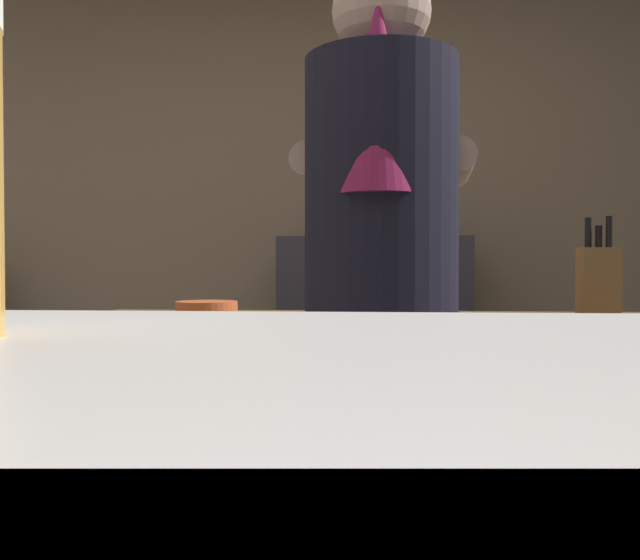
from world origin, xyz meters
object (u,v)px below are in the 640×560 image
Objects in this scene: bartender at (381,290)px; bottle_vinegar at (420,214)px; knife_block at (598,282)px; bottle_soy at (422,219)px; chefs_knife at (480,318)px; mixing_bowl at (207,310)px; bottle_hot_sauce at (357,224)px.

bottle_vinegar is at bearing -2.33° from bartender.
knife_block is 1.30× the size of bottle_soy.
bottle_soy is 0.11m from bottle_vinegar.
bottle_vinegar is (-0.02, -0.11, 0.02)m from bottle_soy.
bottle_vinegar is (-0.08, 1.16, 0.38)m from chefs_knife.
bottle_hot_sauce reaches higher than mixing_bowl.
bottle_hot_sauce is at bearing 7.82° from bartender.
bottle_hot_sauce is at bearing 117.79° from knife_block.
knife_block is at bearing 19.41° from chefs_knife.
chefs_knife is 1.09× the size of bottle_soy.
bottle_soy reaches higher than mixing_bowl.
mixing_bowl is at bearing 56.01° from bartender.
bottle_hot_sauce is (-0.69, 1.31, 0.24)m from knife_block.
knife_block is 1.50m from bottle_hot_sauce.
bottle_hot_sauce reaches higher than chefs_knife.
bottle_soy is 0.31m from bottle_hot_sauce.
bottle_hot_sauce is (-0.30, 0.04, -0.02)m from bottle_soy.
bottle_vinegar is (0.20, 1.56, 0.28)m from bartender.
chefs_knife is 1.40m from bottle_hot_sauce.
bartender is 1.60m from bottle_vinegar.
mixing_bowl is at bearing -179.79° from knife_block.
bartender is at bearing -97.14° from bottle_vinegar.
bartender is 6.64× the size of bottle_vinegar.
bottle_soy is at bearing 113.38° from chefs_knife.
bottle_hot_sauce is at bearing 72.98° from mixing_bowl.
bottle_soy is at bearing -6.80° from bottle_hot_sauce.
bottle_hot_sauce reaches higher than knife_block.
bartender is at bearing -38.79° from mixing_bowl.
mixing_bowl is 0.77m from chefs_knife.
knife_block reaches higher than mixing_bowl.
bottle_vinegar is at bearing 59.49° from mixing_bowl.
mixing_bowl is (-0.49, 0.40, -0.07)m from bartender.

